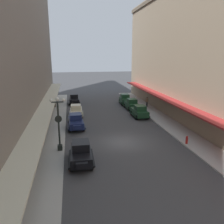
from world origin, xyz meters
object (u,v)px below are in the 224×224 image
at_px(parked_car_5, 125,99).
at_px(lamp_post_with_clock, 59,122).
at_px(parked_car_4, 81,152).
at_px(pedestrian_1, 147,102).
at_px(parked_car_0, 76,110).
at_px(parked_car_3, 132,104).
at_px(fire_hydrant, 187,140).
at_px(pedestrian_0, 55,102).
at_px(parked_car_6, 140,111).
at_px(parked_car_1, 74,99).
at_px(parked_car_2, 76,121).

xyz_separation_m(parked_car_5, lamp_post_with_clock, (-11.20, -19.87, 2.04)).
relative_size(parked_car_4, lamp_post_with_clock, 0.83).
xyz_separation_m(lamp_post_with_clock, pedestrian_1, (14.30, 16.45, -1.97)).
distance_m(parked_car_0, parked_car_4, 15.24).
height_order(parked_car_3, pedestrian_1, parked_car_3).
relative_size(lamp_post_with_clock, fire_hydrant, 6.29).
bearing_deg(parked_car_5, pedestrian_0, -175.61).
relative_size(parked_car_4, parked_car_5, 0.99).
distance_m(parked_car_4, pedestrian_1, 22.84).
height_order(parked_car_6, pedestrian_0, parked_car_6).
relative_size(parked_car_1, parked_car_2, 0.99).
bearing_deg(parked_car_4, lamp_post_with_clock, 124.64).
bearing_deg(parked_car_4, pedestrian_0, 98.95).
bearing_deg(parked_car_2, parked_car_0, 88.07).
bearing_deg(parked_car_0, parked_car_4, -90.06).
xyz_separation_m(parked_car_1, parked_car_5, (9.39, -1.86, 0.00)).
relative_size(parked_car_0, parked_car_3, 1.00).
distance_m(parked_car_5, lamp_post_with_clock, 22.90).
distance_m(parked_car_2, parked_car_3, 13.03).
relative_size(parked_car_5, pedestrian_0, 2.59).
bearing_deg(pedestrian_0, parked_car_0, -61.79).
height_order(parked_car_1, fire_hydrant, parked_car_1).
xyz_separation_m(parked_car_1, fire_hydrant, (10.95, -22.42, -0.38)).
distance_m(parked_car_4, fire_hydrant, 11.07).
relative_size(parked_car_1, lamp_post_with_clock, 0.83).
height_order(parked_car_0, fire_hydrant, parked_car_0).
height_order(parked_car_2, fire_hydrant, parked_car_2).
distance_m(parked_car_0, parked_car_2, 5.67).
distance_m(parked_car_1, parked_car_5, 9.58).
bearing_deg(parked_car_1, fire_hydrant, -63.98).
distance_m(lamp_post_with_clock, pedestrian_0, 19.06).
bearing_deg(parked_car_4, fire_hydrant, 10.58).
distance_m(parked_car_6, lamp_post_with_clock, 15.39).
distance_m(parked_car_0, lamp_post_with_clock, 12.83).
distance_m(lamp_post_with_clock, pedestrian_1, 21.88).
distance_m(parked_car_1, parked_car_6, 14.62).
bearing_deg(fire_hydrant, parked_car_5, 94.32).
xyz_separation_m(parked_car_6, lamp_post_with_clock, (-11.11, -10.46, 2.04)).
distance_m(parked_car_5, pedestrian_1, 4.62).
relative_size(parked_car_5, parked_car_6, 1.01).
relative_size(parked_car_6, fire_hydrant, 5.23).
bearing_deg(parked_car_3, parked_car_6, -92.05).
xyz_separation_m(parked_car_2, parked_car_5, (9.49, 13.01, 0.00)).
xyz_separation_m(parked_car_1, pedestrian_1, (12.49, -5.29, 0.07)).
bearing_deg(pedestrian_1, parked_car_5, 132.15).
xyz_separation_m(parked_car_0, parked_car_4, (-0.02, -15.24, 0.00)).
xyz_separation_m(parked_car_2, lamp_post_with_clock, (-1.70, -6.86, 2.04)).
relative_size(parked_car_3, parked_car_6, 1.00).
relative_size(parked_car_3, pedestrian_1, 2.57).
bearing_deg(pedestrian_1, parked_car_4, -122.95).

